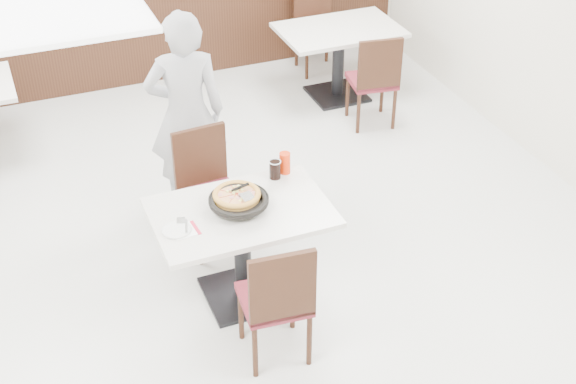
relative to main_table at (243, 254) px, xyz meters
name	(u,v)px	position (x,y,z in m)	size (l,w,h in m)	color
floor	(252,275)	(0.13, 0.19, -0.38)	(7.00, 7.00, 0.00)	#AFB0AA
wainscot_back	(137,35)	(0.13, 3.67, 0.18)	(5.90, 0.03, 1.10)	black
main_table	(243,254)	(0.00, 0.00, 0.00)	(1.20, 0.80, 0.75)	beige
chair_near	(274,296)	(0.00, -0.60, 0.10)	(0.42, 0.42, 0.95)	black
chair_far	(211,194)	(-0.02, 0.65, 0.10)	(0.42, 0.42, 0.95)	black
trivet	(246,205)	(0.04, 0.02, 0.39)	(0.11, 0.11, 0.04)	black
pizza_pan	(239,204)	(-0.01, 0.02, 0.42)	(0.34, 0.34, 0.01)	black
pizza	(237,197)	(0.00, 0.08, 0.44)	(0.31, 0.31, 0.02)	gold
pizza_server	(247,196)	(0.05, 0.01, 0.47)	(0.08, 0.10, 0.00)	white
napkin	(184,230)	(-0.41, -0.08, 0.38)	(0.16, 0.16, 0.00)	white
side_plate	(177,230)	(-0.46, -0.07, 0.38)	(0.19, 0.19, 0.01)	silver
fork	(186,226)	(-0.40, -0.06, 0.39)	(0.01, 0.15, 0.00)	white
cola_glass	(275,170)	(0.36, 0.29, 0.44)	(0.08, 0.08, 0.13)	black
red_cup	(285,163)	(0.45, 0.33, 0.45)	(0.08, 0.08, 0.16)	red
diner_person	(186,114)	(-0.02, 1.25, 0.48)	(0.62, 0.41, 1.71)	#A9A9AE
bg_table_right	(338,63)	(1.95, 2.61, 0.00)	(1.20, 0.80, 0.75)	beige
bg_chair_right_near	(372,78)	(2.01, 1.97, 0.10)	(0.42, 0.42, 0.95)	black
bg_chair_right_far	(318,30)	(2.00, 3.26, 0.10)	(0.42, 0.42, 0.95)	black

